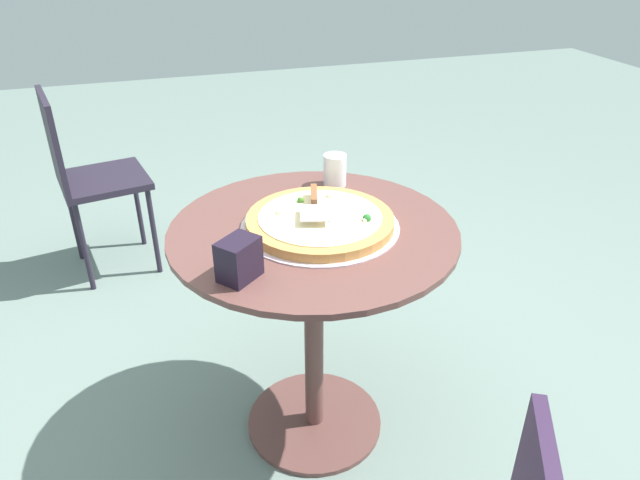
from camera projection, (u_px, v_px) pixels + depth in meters
ground_plane at (314, 422)px, 1.99m from camera, size 10.00×10.00×0.00m
patio_table at (314, 290)px, 1.72m from camera, size 0.81×0.81×0.76m
pizza_on_tray at (320, 221)px, 1.62m from camera, size 0.44×0.44×0.05m
pizza_server at (314, 203)px, 1.63m from camera, size 0.22×0.11×0.02m
drinking_cup at (335, 170)px, 1.85m from camera, size 0.07×0.07×0.10m
napkin_dispenser at (239, 259)px, 1.37m from camera, size 0.12×0.12×0.10m
patio_chair_far at (85, 171)px, 2.60m from camera, size 0.43×0.43×0.87m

